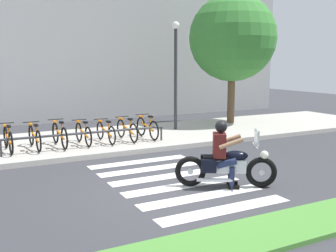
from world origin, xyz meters
name	(u,v)px	position (x,y,z in m)	size (l,w,h in m)	color
ground_plane	(175,187)	(0.00, 0.00, 0.00)	(48.00, 48.00, 0.00)	#38383D
grass_median	(260,234)	(0.00, -2.79, 0.04)	(24.00, 1.10, 0.08)	#4C8C38
sidewalk	(98,140)	(0.00, 5.44, 0.07)	(24.00, 4.40, 0.15)	#B7B2A8
crosswalk_stripe_0	(226,209)	(0.20, -1.60, 0.00)	(2.80, 0.40, 0.01)	white
crosswalk_stripe_1	(202,197)	(0.20, -0.80, 0.00)	(2.80, 0.40, 0.01)	white
crosswalk_stripe_2	(183,186)	(0.20, 0.00, 0.00)	(2.80, 0.40, 0.01)	white
crosswalk_stripe_3	(166,176)	(0.20, 0.80, 0.00)	(2.80, 0.40, 0.01)	white
crosswalk_stripe_4	(152,169)	(0.20, 1.60, 0.00)	(2.80, 0.40, 0.01)	white
crosswalk_stripe_5	(139,162)	(0.20, 2.40, 0.00)	(2.80, 0.40, 0.01)	white
motorcycle	(226,166)	(1.00, -0.49, 0.47)	(1.96, 1.22, 1.26)	black
rider	(223,149)	(0.94, -0.45, 0.84)	(0.77, 0.72, 1.46)	#591919
bicycle_0	(8,139)	(-2.86, 4.69, 0.51)	(0.48, 1.67, 0.79)	black
bicycle_1	(35,137)	(-2.14, 4.69, 0.50)	(0.48, 1.70, 0.77)	black
bicycle_2	(60,135)	(-1.41, 4.69, 0.51)	(0.48, 1.72, 0.80)	black
bicycle_3	(83,133)	(-0.68, 4.69, 0.49)	(0.48, 1.58, 0.75)	black
bicycle_4	(106,132)	(0.05, 4.69, 0.48)	(0.48, 1.65, 0.72)	black
bicycle_5	(127,130)	(0.77, 4.69, 0.49)	(0.48, 1.66, 0.75)	black
bicycle_6	(147,128)	(1.50, 4.69, 0.51)	(0.48, 1.62, 0.78)	black
bike_rack	(88,134)	(-0.68, 4.14, 0.57)	(4.96, 0.07, 0.49)	#333338
street_lamp	(176,66)	(3.20, 5.84, 2.53)	(0.28, 0.28, 4.15)	#2D2D33
tree_near_rack	(233,38)	(6.07, 6.24, 3.65)	(3.57, 3.57, 5.44)	brown
building_backdrop	(56,42)	(0.00, 11.14, 3.55)	(24.00, 1.20, 7.11)	#A5A5A5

